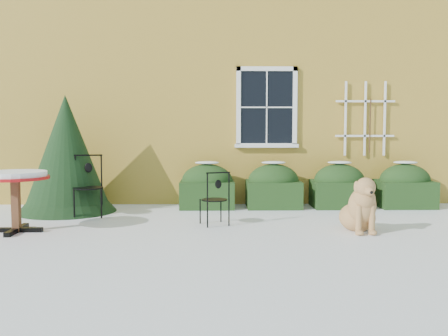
{
  "coord_description": "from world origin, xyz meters",
  "views": [
    {
      "loc": [
        -0.16,
        -7.15,
        1.54
      ],
      "look_at": [
        0.0,
        1.0,
        0.9
      ],
      "focal_mm": 40.0,
      "sensor_mm": 36.0,
      "label": 1
    }
  ],
  "objects_px": {
    "evergreen_shrub": "(67,165)",
    "bistro_table": "(15,182)",
    "patio_chair_far": "(88,186)",
    "patio_chair_near": "(215,198)",
    "dog": "(361,209)"
  },
  "relations": [
    {
      "from": "evergreen_shrub",
      "to": "patio_chair_near",
      "type": "relative_size",
      "value": 2.5
    },
    {
      "from": "dog",
      "to": "patio_chair_near",
      "type": "bearing_deg",
      "value": 161.78
    },
    {
      "from": "evergreen_shrub",
      "to": "bistro_table",
      "type": "xyz_separation_m",
      "value": [
        -0.22,
        -1.84,
        -0.11
      ]
    },
    {
      "from": "evergreen_shrub",
      "to": "patio_chair_far",
      "type": "distance_m",
      "value": 0.77
    },
    {
      "from": "evergreen_shrub",
      "to": "patio_chair_far",
      "type": "height_order",
      "value": "evergreen_shrub"
    },
    {
      "from": "evergreen_shrub",
      "to": "patio_chair_far",
      "type": "bearing_deg",
      "value": -42.75
    },
    {
      "from": "patio_chair_near",
      "to": "evergreen_shrub",
      "type": "bearing_deg",
      "value": -46.4
    },
    {
      "from": "patio_chair_far",
      "to": "dog",
      "type": "relative_size",
      "value": 1.12
    },
    {
      "from": "evergreen_shrub",
      "to": "patio_chair_near",
      "type": "bearing_deg",
      "value": -26.37
    },
    {
      "from": "evergreen_shrub",
      "to": "dog",
      "type": "xyz_separation_m",
      "value": [
        4.92,
        -1.92,
        -0.53
      ]
    },
    {
      "from": "patio_chair_near",
      "to": "dog",
      "type": "bearing_deg",
      "value": 145.56
    },
    {
      "from": "patio_chair_near",
      "to": "bistro_table",
      "type": "bearing_deg",
      "value": -10.99
    },
    {
      "from": "evergreen_shrub",
      "to": "patio_chair_near",
      "type": "height_order",
      "value": "evergreen_shrub"
    },
    {
      "from": "evergreen_shrub",
      "to": "bistro_table",
      "type": "distance_m",
      "value": 1.85
    },
    {
      "from": "patio_chair_near",
      "to": "patio_chair_far",
      "type": "xyz_separation_m",
      "value": [
        -2.24,
        0.89,
        0.11
      ]
    }
  ]
}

